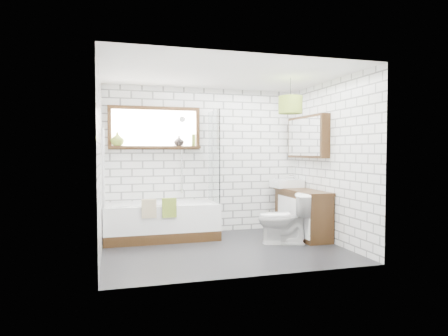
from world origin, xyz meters
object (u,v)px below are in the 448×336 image
object	(u,v)px
bathtub	(161,221)
vanity	(302,213)
basin	(287,183)
pendant	(290,105)
toilet	(283,218)

from	to	relation	value
bathtub	vanity	size ratio (longest dim) A/B	1.32
vanity	basin	bearing A→B (deg)	97.09
basin	bathtub	bearing A→B (deg)	-178.11
bathtub	basin	size ratio (longest dim) A/B	3.65
vanity	basin	xyz separation A→B (m)	(-0.06, 0.48, 0.46)
bathtub	pendant	world-z (taller)	pendant
toilet	pendant	size ratio (longest dim) A/B	2.19
pendant	vanity	bearing A→B (deg)	47.68
basin	pendant	world-z (taller)	pendant
bathtub	pendant	bearing A→B (deg)	-27.02
bathtub	basin	bearing A→B (deg)	1.89
bathtub	toilet	xyz separation A→B (m)	(1.76, -0.81, 0.10)
basin	toilet	size ratio (longest dim) A/B	0.63
vanity	toilet	world-z (taller)	same
pendant	basin	bearing A→B (deg)	67.72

